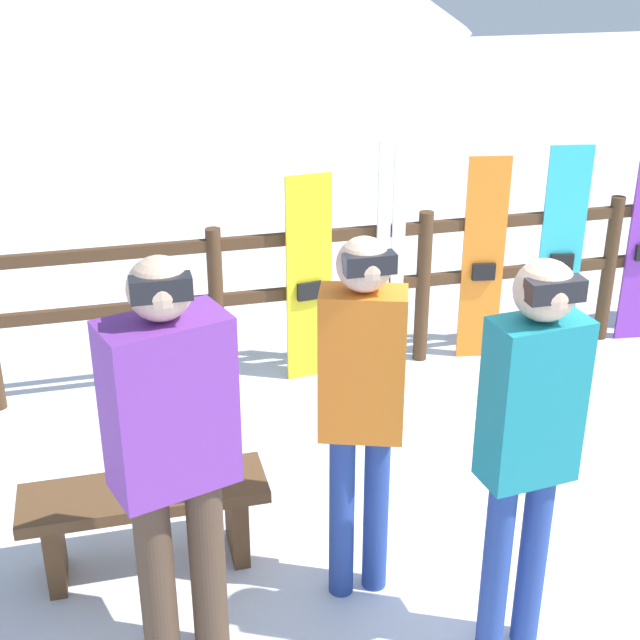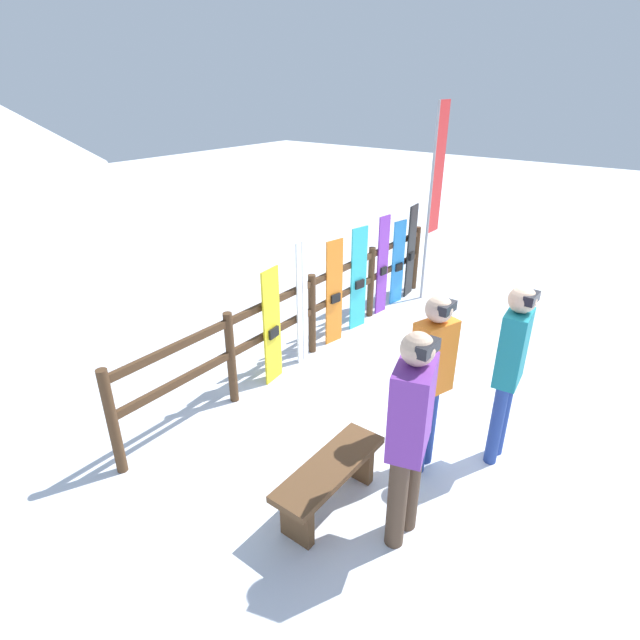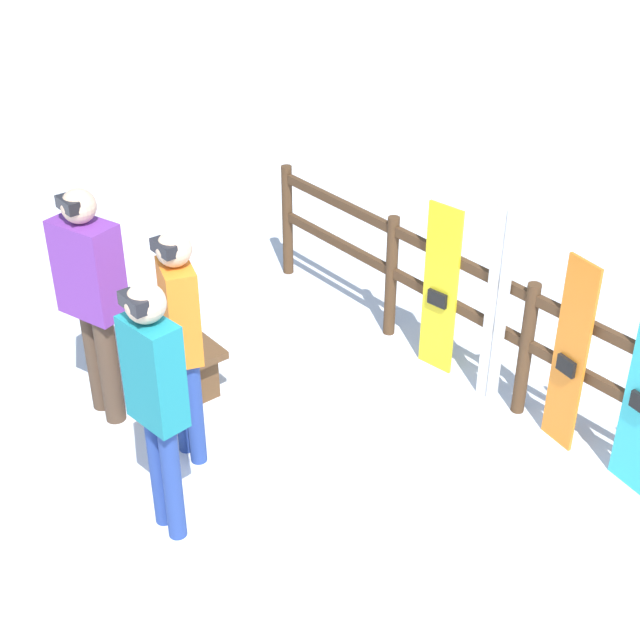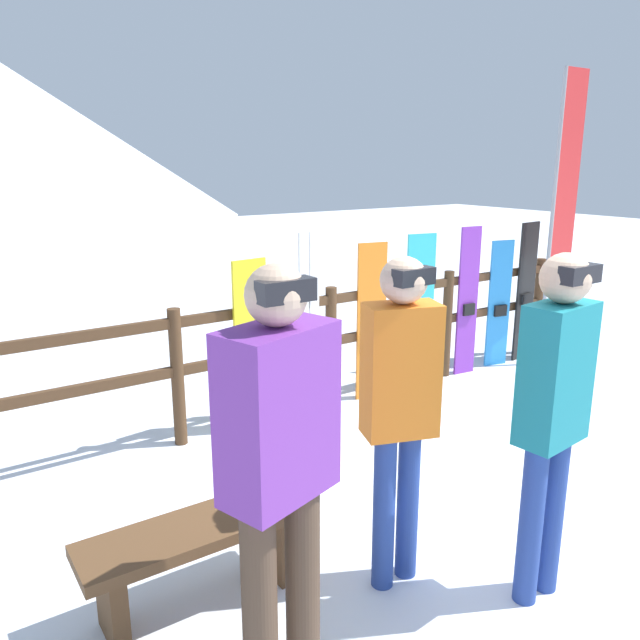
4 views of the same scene
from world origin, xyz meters
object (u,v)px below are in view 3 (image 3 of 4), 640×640
(person_teal, at_px, (156,391))
(person_purple, at_px, (91,291))
(ski_pair_white, at_px, (496,308))
(snowboard_orange, at_px, (570,356))
(person_orange, at_px, (181,329))
(bench, at_px, (170,342))
(snowboard_yellow, at_px, (440,290))

(person_teal, bearing_deg, person_purple, 168.81)
(ski_pair_white, distance_m, snowboard_orange, 0.68)
(person_teal, height_order, snowboard_orange, person_teal)
(person_teal, xyz_separation_m, person_orange, (-0.53, 0.50, -0.02))
(person_teal, relative_size, ski_pair_white, 1.11)
(bench, height_order, person_orange, person_orange)
(snowboard_orange, bearing_deg, person_teal, -110.59)
(person_teal, bearing_deg, bench, 148.69)
(person_purple, bearing_deg, bench, 100.34)
(person_purple, distance_m, person_orange, 0.85)
(bench, distance_m, ski_pair_white, 2.54)
(bench, height_order, ski_pair_white, ski_pair_white)
(bench, height_order, person_purple, person_purple)
(bench, xyz_separation_m, snowboard_orange, (2.46, 1.74, 0.40))
(person_teal, distance_m, ski_pair_white, 2.68)
(person_purple, bearing_deg, ski_pair_white, 54.87)
(bench, distance_m, person_orange, 1.25)
(bench, xyz_separation_m, snowboard_yellow, (1.22, 1.74, 0.38))
(bench, distance_m, snowboard_orange, 3.04)
(ski_pair_white, bearing_deg, snowboard_orange, -0.29)
(person_teal, bearing_deg, ski_pair_white, 83.22)
(person_purple, xyz_separation_m, person_orange, (0.82, 0.23, -0.01))
(person_orange, height_order, snowboard_yellow, person_orange)
(person_teal, distance_m, person_orange, 0.73)
(snowboard_yellow, distance_m, snowboard_orange, 1.24)
(snowboard_yellow, distance_m, ski_pair_white, 0.57)
(snowboard_yellow, relative_size, ski_pair_white, 0.89)
(bench, bearing_deg, ski_pair_white, 44.40)
(snowboard_yellow, bearing_deg, person_teal, -84.63)
(person_purple, height_order, person_orange, person_purple)
(snowboard_yellow, bearing_deg, person_purple, -115.05)
(ski_pair_white, bearing_deg, snowboard_yellow, -179.65)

